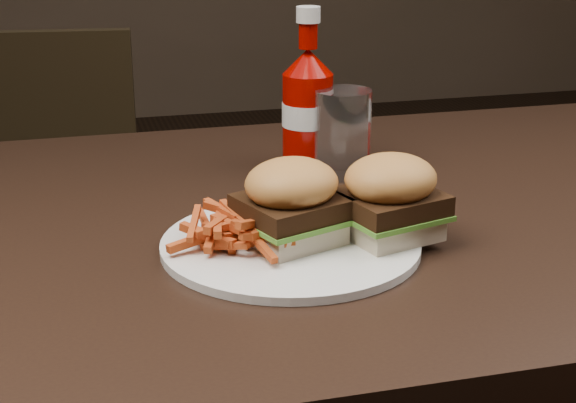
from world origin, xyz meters
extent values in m
cube|color=black|center=(0.00, 0.00, 0.73)|extent=(1.20, 0.80, 0.04)
cube|color=black|center=(-0.32, 0.90, 0.43)|extent=(0.45, 0.45, 0.04)
cylinder|color=white|center=(-0.06, -0.11, 0.76)|extent=(0.27, 0.27, 0.01)
cube|color=beige|center=(-0.06, -0.12, 0.77)|extent=(0.11, 0.11, 0.02)
cube|color=beige|center=(0.04, -0.13, 0.77)|extent=(0.11, 0.10, 0.02)
cylinder|color=#900400|center=(0.04, 0.16, 0.81)|extent=(0.08, 0.08, 0.13)
cylinder|color=white|center=(0.07, 0.12, 0.81)|extent=(0.08, 0.08, 0.12)
camera|label=1|loc=(-0.28, -0.94, 1.11)|focal=55.00mm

